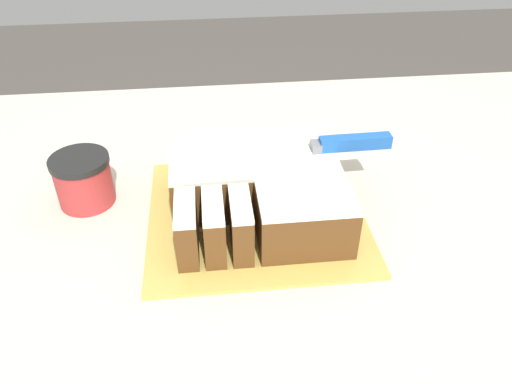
# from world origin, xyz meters

# --- Properties ---
(countertop) EXTENTS (1.40, 1.10, 0.88)m
(countertop) POSITION_xyz_m (0.00, 0.00, 0.44)
(countertop) COLOR beige
(countertop) RESTS_ON ground_plane
(cake_board) EXTENTS (0.35, 0.34, 0.01)m
(cake_board) POSITION_xyz_m (-0.07, 0.02, 0.89)
(cake_board) COLOR gold
(cake_board) RESTS_ON countertop
(cake) EXTENTS (0.27, 0.25, 0.09)m
(cake) POSITION_xyz_m (-0.06, 0.02, 0.93)
(cake) COLOR brown
(cake) RESTS_ON cake_board
(knife) EXTENTS (0.35, 0.03, 0.02)m
(knife) POSITION_xyz_m (0.06, 0.06, 0.99)
(knife) COLOR silver
(knife) RESTS_ON cake
(coffee_cup) EXTENTS (0.10, 0.10, 0.09)m
(coffee_cup) POSITION_xyz_m (-0.35, 0.09, 0.93)
(coffee_cup) COLOR #B23333
(coffee_cup) RESTS_ON countertop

